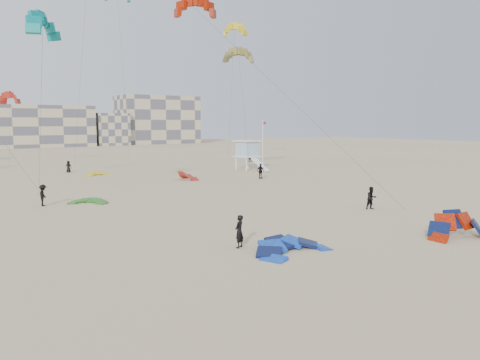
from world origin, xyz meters
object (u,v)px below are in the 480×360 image
kitesurfer_main (239,231)px  lifeguard_tower_near (247,155)px  kite_ground_orange (459,239)px  kite_ground_blue (292,252)px

kitesurfer_main → lifeguard_tower_near: 43.82m
kite_ground_orange → kite_ground_blue: bearing=-178.7°
lifeguard_tower_near → kite_ground_orange: bearing=-114.1°
kitesurfer_main → kite_ground_blue: bearing=100.6°
kite_ground_blue → kitesurfer_main: bearing=123.5°
kite_ground_blue → kitesurfer_main: (-1.91, 2.32, 0.92)m
kitesurfer_main → kite_ground_orange: bearing=126.3°
kitesurfer_main → lifeguard_tower_near: lifeguard_tower_near is taller
kite_ground_blue → lifeguard_tower_near: lifeguard_tower_near is taller
kitesurfer_main → lifeguard_tower_near: (25.18, 35.84, 1.25)m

